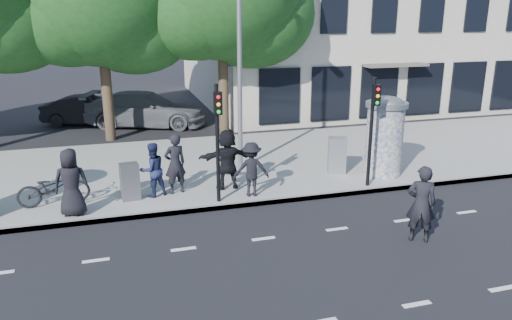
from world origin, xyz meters
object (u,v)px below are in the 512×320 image
object	(u,v)px
bicycle	(53,188)
traffic_pole_near	(218,132)
ped_c	(153,170)
car_mid	(88,110)
car_right	(146,109)
ped_a	(71,182)
ped_d	(251,169)
traffic_pole_far	(373,121)
cabinet_left	(130,182)
ad_column_right	(385,134)
man_road	(421,204)
ped_b	(175,164)
ped_f	(227,159)
street_lamp	(240,32)
cabinet_right	(337,155)

from	to	relation	value
bicycle	traffic_pole_near	bearing A→B (deg)	-110.41
ped_c	bicycle	distance (m)	2.78
car_mid	car_right	distance (m)	2.96
ped_a	ped_d	world-z (taller)	ped_a
traffic_pole_near	traffic_pole_far	bearing A→B (deg)	0.00
ped_c	cabinet_left	distance (m)	0.73
ad_column_right	man_road	world-z (taller)	ad_column_right
ped_b	car_mid	distance (m)	11.62
ped_c	ped_f	xyz separation A→B (m)	(2.27, 0.03, 0.12)
traffic_pole_far	street_lamp	distance (m)	5.12
cabinet_right	car_mid	size ratio (longest dim) A/B	0.29
ad_column_right	bicycle	distance (m)	10.37
traffic_pole_far	ped_f	size ratio (longest dim) A/B	1.82
traffic_pole_far	ped_a	xyz separation A→B (m)	(-8.76, 0.17, -1.15)
man_road	cabinet_left	size ratio (longest dim) A/B	1.77
ped_d	cabinet_right	distance (m)	3.60
man_road	car_right	xyz separation A→B (m)	(-5.43, 14.76, -0.13)
traffic_pole_near	ped_b	distance (m)	1.93
ped_f	car_mid	bearing A→B (deg)	-70.03
ped_b	car_right	bearing A→B (deg)	-104.68
ped_f	cabinet_left	world-z (taller)	ped_f
ped_c	car_mid	xyz separation A→B (m)	(-2.14, 11.34, -0.26)
ped_c	street_lamp	bearing A→B (deg)	-173.17
ped_d	cabinet_right	world-z (taller)	ped_d
ped_b	ped_f	bearing A→B (deg)	163.37
ped_d	man_road	world-z (taller)	man_road
traffic_pole_near	cabinet_left	xyz separation A→B (m)	(-2.44, 0.92, -1.53)
traffic_pole_far	ped_a	distance (m)	8.84
ped_a	car_mid	world-z (taller)	ped_a
cabinet_right	ad_column_right	bearing A→B (deg)	-4.27
street_lamp	car_right	xyz separation A→B (m)	(-2.59, 8.37, -3.95)
ped_d	cabinet_left	distance (m)	3.55
cabinet_right	cabinet_left	bearing A→B (deg)	-156.07
ped_c	ped_f	bearing A→B (deg)	157.77
cabinet_left	ad_column_right	bearing A→B (deg)	-7.72
man_road	bicycle	bearing A→B (deg)	0.11
traffic_pole_far	ped_c	bearing A→B (deg)	171.16
traffic_pole_near	bicycle	size ratio (longest dim) A/B	1.75
traffic_pole_far	man_road	xyz separation A→B (m)	(-0.56, -3.55, -1.26)
man_road	cabinet_right	bearing A→B (deg)	-63.91
bicycle	ped_b	bearing A→B (deg)	-96.83
street_lamp	man_road	bearing A→B (deg)	-66.01
car_mid	car_right	size ratio (longest dim) A/B	0.74
man_road	cabinet_left	world-z (taller)	man_road
ped_d	ped_f	distance (m)	0.98
traffic_pole_far	street_lamp	bearing A→B (deg)	140.12
ped_f	cabinet_right	xyz separation A→B (m)	(3.90, 0.45, -0.32)
ped_f	bicycle	world-z (taller)	ped_f
ped_a	ped_b	size ratio (longest dim) A/B	1.01
street_lamp	traffic_pole_near	bearing A→B (deg)	-116.23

